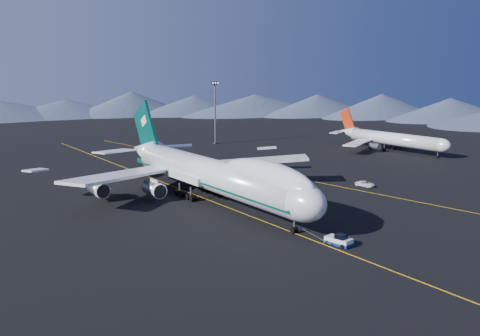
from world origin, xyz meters
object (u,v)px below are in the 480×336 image
second_jet (390,139)px  service_van (365,184)px  boeing_747 (211,173)px  floodlight_mast (215,113)px  pushback_tug (339,241)px

second_jet → service_van: bearing=-139.4°
service_van → boeing_747: bearing=158.3°
floodlight_mast → second_jet: bearing=-50.4°
second_jet → boeing_747: bearing=-157.0°
second_jet → service_van: size_ratio=10.35×
second_jet → pushback_tug: bearing=-138.4°
boeing_747 → second_jet: (86.99, 28.68, -1.75)m
pushback_tug → floodlight_mast: bearing=56.7°
second_jet → floodlight_mast: (-39.80, 48.13, 7.50)m
service_van → floodlight_mast: size_ratio=0.20×
boeing_747 → service_van: 37.99m
service_van → floodlight_mast: (10.28, 84.21, 10.94)m
floodlight_mast → service_van: bearing=-97.0°
boeing_747 → floodlight_mast: size_ratio=3.17×
boeing_747 → pushback_tug: size_ratio=15.84×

